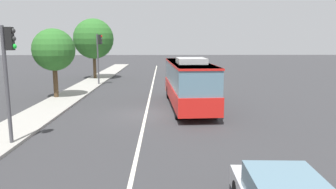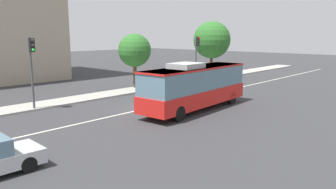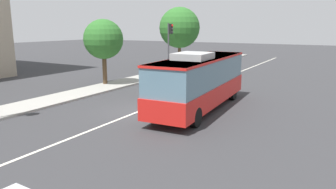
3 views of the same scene
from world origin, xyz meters
name	(u,v)px [view 1 (image 1 of 3)]	position (x,y,z in m)	size (l,w,h in m)	color
ground_plane	(146,114)	(0.00, 0.00, 0.00)	(160.00, 160.00, 0.00)	#333335
sidewalk_kerb	(40,114)	(0.00, 6.56, 0.07)	(80.00, 2.60, 0.14)	#9E9B93
lane_centre_line	(146,114)	(0.00, 0.00, 0.01)	(76.00, 0.16, 0.01)	silver
transit_bus	(188,81)	(2.24, -2.83, 1.81)	(10.13, 3.07, 3.46)	red
traffic_light_near_corner	(9,65)	(-5.76, 5.47, 3.56)	(0.34, 0.62, 5.20)	#47474C
traffic_light_far_corner	(99,50)	(13.03, 5.37, 3.56)	(0.33, 0.62, 5.20)	#47474C
street_tree_kerbside_left	(54,50)	(5.54, 7.38, 3.83)	(3.26, 3.26, 5.49)	#4C3823
street_tree_kerbside_centre	(94,39)	(18.13, 6.97, 4.73)	(4.64, 4.64, 7.07)	#4C3823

